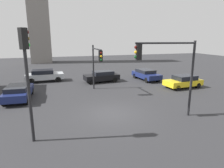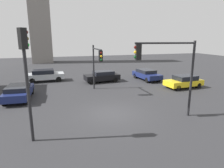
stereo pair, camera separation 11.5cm
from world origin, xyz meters
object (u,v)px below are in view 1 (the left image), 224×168
Objects in this scene: car_1 at (18,92)px; car_4 at (146,74)px; car_0 at (183,81)px; car_2 at (102,76)px; traffic_light_1 at (97,60)px; traffic_light_0 at (166,62)px; car_3 at (44,75)px; traffic_light_2 at (27,66)px.

car_1 is 1.01× the size of car_4.
car_2 is (-7.82, 5.37, 0.01)m from car_0.
car_2 is at bearing -58.51° from car_1.
car_4 is at bearing 116.88° from traffic_light_1.
car_0 is 0.93× the size of car_4.
car_1 is 9.96m from car_2.
car_0 reaches higher than car_4.
traffic_light_0 is 1.14× the size of car_4.
car_4 is (4.44, 11.41, -3.06)m from traffic_light_0.
traffic_light_1 is at bearing -84.83° from car_1.
car_2 is (8.77, 4.73, 0.00)m from car_1.
car_2 is 0.96× the size of car_3.
traffic_light_0 is 1.13× the size of car_1.
traffic_light_2 is 16.81m from car_0.
car_2 is at bearing -39.53° from car_0.
car_0 is 0.92× the size of car_1.
traffic_light_0 is 1.12× the size of traffic_light_1.
car_2 is 0.97× the size of car_4.
car_2 is at bearing 158.57° from traffic_light_1.
traffic_light_2 reaches higher than car_1.
traffic_light_2 reaches higher than car_4.
car_2 is (1.61, 4.48, -2.52)m from traffic_light_1.
car_1 is (-1.82, 7.97, -3.29)m from traffic_light_2.
traffic_light_1 is 1.01× the size of car_1.
car_1 is at bearing -107.18° from car_3.
car_1 is at bearing -7.25° from car_0.
car_1 is at bearing 22.98° from car_2.
traffic_light_2 reaches higher than car_3.
car_0 is (6.47, 6.49, -3.07)m from traffic_light_0.
car_4 is (12.74, 12.24, -3.29)m from traffic_light_2.
traffic_light_2 is (-5.34, -8.22, 0.77)m from traffic_light_1.
car_1 is 1.01× the size of car_3.
traffic_light_2 reaches higher than traffic_light_1.
car_0 is (14.77, 7.32, -3.30)m from traffic_light_2.
traffic_light_0 is at bearing -26.63° from car_4.
car_3 is (-8.16, 14.25, -3.00)m from traffic_light_0.
traffic_light_1 is 8.95m from car_3.
traffic_light_0 reaches higher than car_4.
car_2 is at bearing -75.06° from traffic_light_0.
car_0 is 9.49m from car_2.
car_3 is at bearing -12.26° from car_1.
car_1 is 7.38m from car_3.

